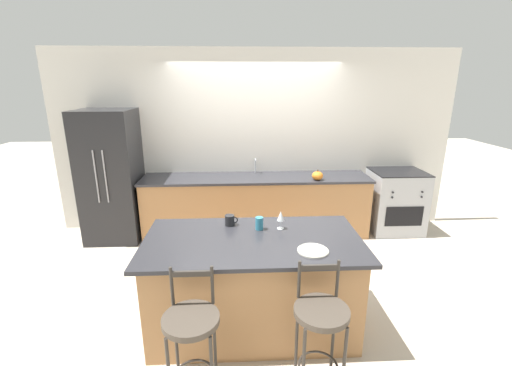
# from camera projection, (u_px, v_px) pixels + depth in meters

# --- Properties ---
(ground_plane) EXTENTS (18.00, 18.00, 0.00)m
(ground_plane) POSITION_uv_depth(u_px,v_px,m) (257.00, 243.00, 4.90)
(ground_plane) COLOR beige
(wall_back) EXTENTS (6.00, 0.07, 2.70)m
(wall_back) POSITION_uv_depth(u_px,v_px,m) (255.00, 142.00, 5.21)
(wall_back) COLOR silver
(wall_back) RESTS_ON ground_plane
(back_counter) EXTENTS (3.32, 0.70, 0.89)m
(back_counter) POSITION_uv_depth(u_px,v_px,m) (256.00, 205.00, 5.15)
(back_counter) COLOR #A87547
(back_counter) RESTS_ON ground_plane
(sink_faucet) EXTENTS (0.02, 0.13, 0.22)m
(sink_faucet) POSITION_uv_depth(u_px,v_px,m) (255.00, 164.00, 5.17)
(sink_faucet) COLOR #ADAFB5
(sink_faucet) RESTS_ON back_counter
(kitchen_island) EXTENTS (1.92, 1.00, 0.90)m
(kitchen_island) POSITION_uv_depth(u_px,v_px,m) (253.00, 284.00, 3.13)
(kitchen_island) COLOR #A87547
(kitchen_island) RESTS_ON ground_plane
(refrigerator) EXTENTS (0.75, 0.74, 1.87)m
(refrigerator) POSITION_uv_depth(u_px,v_px,m) (112.00, 176.00, 4.87)
(refrigerator) COLOR #232326
(refrigerator) RESTS_ON ground_plane
(oven_range) EXTENTS (0.76, 0.67, 0.95)m
(oven_range) POSITION_uv_depth(u_px,v_px,m) (395.00, 201.00, 5.23)
(oven_range) COLOR #ADAFB5
(oven_range) RESTS_ON ground_plane
(bar_stool_near) EXTENTS (0.39, 0.39, 1.00)m
(bar_stool_near) POSITION_uv_depth(u_px,v_px,m) (192.00, 333.00, 2.35)
(bar_stool_near) COLOR #332D28
(bar_stool_near) RESTS_ON ground_plane
(bar_stool_far) EXTENTS (0.39, 0.39, 1.00)m
(bar_stool_far) POSITION_uv_depth(u_px,v_px,m) (320.00, 324.00, 2.43)
(bar_stool_far) COLOR #332D28
(bar_stool_far) RESTS_ON ground_plane
(dinner_plate) EXTENTS (0.25, 0.25, 0.02)m
(dinner_plate) POSITION_uv_depth(u_px,v_px,m) (313.00, 250.00, 2.78)
(dinner_plate) COLOR beige
(dinner_plate) RESTS_ON kitchen_island
(wine_glass) EXTENTS (0.07, 0.07, 0.18)m
(wine_glass) POSITION_uv_depth(u_px,v_px,m) (281.00, 216.00, 3.17)
(wine_glass) COLOR white
(wine_glass) RESTS_ON kitchen_island
(coffee_mug) EXTENTS (0.13, 0.09, 0.10)m
(coffee_mug) POSITION_uv_depth(u_px,v_px,m) (230.00, 220.00, 3.27)
(coffee_mug) COLOR #232326
(coffee_mug) RESTS_ON kitchen_island
(tumbler_cup) EXTENTS (0.07, 0.07, 0.12)m
(tumbler_cup) POSITION_uv_depth(u_px,v_px,m) (259.00, 223.00, 3.18)
(tumbler_cup) COLOR teal
(tumbler_cup) RESTS_ON kitchen_island
(pumpkin_decoration) EXTENTS (0.16, 0.16, 0.15)m
(pumpkin_decoration) POSITION_uv_depth(u_px,v_px,m) (317.00, 176.00, 4.83)
(pumpkin_decoration) COLOR orange
(pumpkin_decoration) RESTS_ON back_counter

